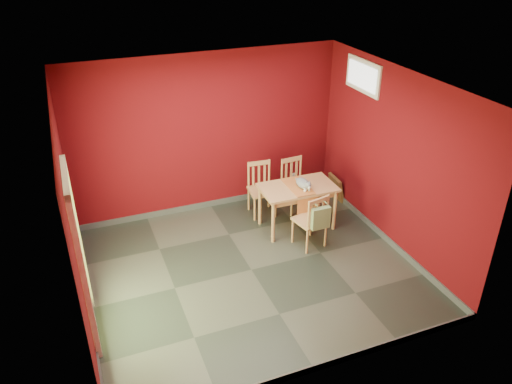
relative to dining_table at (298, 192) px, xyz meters
name	(u,v)px	position (x,y,z in m)	size (l,w,h in m)	color
ground	(251,270)	(-1.11, -0.83, -0.65)	(4.50, 4.50, 0.00)	#2D342D
room_shell	(251,267)	(-1.11, -0.83, -0.60)	(4.50, 4.50, 4.50)	#57090E
doorway	(79,254)	(-3.34, -1.23, 0.48)	(0.06, 1.01, 2.13)	#B7D838
window	(363,76)	(1.11, 0.17, 1.70)	(0.05, 0.90, 0.50)	white
outlet_plate	(293,176)	(0.49, 1.16, -0.35)	(0.08, 0.01, 0.12)	silver
dining_table	(298,192)	(0.00, 0.00, 0.00)	(1.20, 0.71, 0.74)	tan
table_runner	(301,192)	(0.00, -0.11, 0.04)	(0.33, 0.68, 0.34)	#BA672F
chair_far_left	(261,188)	(-0.36, 0.64, -0.18)	(0.46, 0.46, 0.91)	tan
chair_far_right	(295,184)	(0.23, 0.57, -0.18)	(0.46, 0.46, 0.91)	tan
chair_near	(312,220)	(-0.04, -0.58, -0.19)	(0.50, 0.50, 0.90)	tan
tote_bag	(321,218)	(-0.01, -0.79, -0.04)	(0.29, 0.18, 0.41)	#6F8857
cat	(303,182)	(0.06, -0.05, 0.19)	(0.20, 0.39, 0.19)	slate
picture_frame	(336,188)	(1.08, 0.60, -0.43)	(0.16, 0.44, 0.44)	brown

